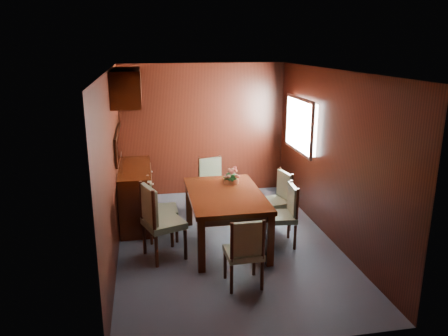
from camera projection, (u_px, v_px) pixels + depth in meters
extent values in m
plane|color=#3E4755|center=(226.00, 242.00, 6.22)|extent=(4.50, 4.50, 0.00)
cube|color=black|center=(113.00, 167.00, 5.63)|extent=(0.02, 4.50, 2.40)
cube|color=black|center=(331.00, 156.00, 6.15)|extent=(0.02, 4.50, 2.40)
cube|color=black|center=(204.00, 130.00, 8.02)|extent=(3.00, 0.02, 2.40)
cube|color=black|center=(275.00, 228.00, 3.76)|extent=(3.00, 0.02, 2.40)
cube|color=black|center=(227.00, 70.00, 5.56)|extent=(3.00, 4.50, 0.02)
cube|color=white|center=(303.00, 125.00, 7.12)|extent=(0.14, 1.10, 0.80)
cube|color=#B2B2B7|center=(299.00, 125.00, 7.11)|extent=(0.04, 1.20, 0.90)
cube|color=black|center=(118.00, 144.00, 6.56)|extent=(0.03, 1.36, 0.41)
cube|color=silver|center=(119.00, 144.00, 6.56)|extent=(0.01, 1.30, 0.35)
cube|color=black|center=(126.00, 86.00, 6.35)|extent=(0.40, 1.40, 0.50)
cube|color=black|center=(136.00, 195.00, 6.82)|extent=(0.48, 1.40, 0.90)
cube|color=black|center=(201.00, 246.00, 5.34)|extent=(0.09, 0.09, 0.69)
cube|color=black|center=(270.00, 240.00, 5.49)|extent=(0.09, 0.09, 0.69)
cube|color=black|center=(189.00, 204.00, 6.73)|extent=(0.09, 0.09, 0.69)
cube|color=black|center=(244.00, 200.00, 6.89)|extent=(0.09, 0.09, 0.69)
cube|color=black|center=(225.00, 200.00, 6.03)|extent=(0.89, 1.49, 0.10)
cube|color=black|center=(225.00, 195.00, 6.01)|extent=(1.01, 1.61, 0.06)
cylinder|color=black|center=(144.00, 240.00, 5.83)|extent=(0.05, 0.05, 0.41)
cylinder|color=black|center=(157.00, 252.00, 5.48)|extent=(0.05, 0.05, 0.41)
cylinder|color=black|center=(172.00, 233.00, 6.03)|extent=(0.05, 0.05, 0.41)
cylinder|color=black|center=(185.00, 245.00, 5.68)|extent=(0.05, 0.05, 0.41)
cube|color=#637458|center=(164.00, 223.00, 5.68)|extent=(0.61, 0.62, 0.08)
cylinder|color=black|center=(142.00, 201.00, 5.68)|extent=(0.05, 0.05, 0.55)
cylinder|color=black|center=(154.00, 212.00, 5.33)|extent=(0.05, 0.05, 0.55)
cube|color=#637458|center=(149.00, 205.00, 5.51)|extent=(0.21, 0.44, 0.47)
cylinder|color=black|center=(151.00, 222.00, 6.47)|extent=(0.04, 0.04, 0.37)
cylinder|color=black|center=(151.00, 232.00, 6.12)|extent=(0.04, 0.04, 0.37)
cylinder|color=black|center=(175.00, 220.00, 6.53)|extent=(0.04, 0.04, 0.37)
cylinder|color=black|center=(177.00, 230.00, 6.18)|extent=(0.04, 0.04, 0.37)
cube|color=#637458|center=(163.00, 211.00, 6.26)|extent=(0.42, 0.44, 0.07)
cylinder|color=black|center=(148.00, 191.00, 6.33)|extent=(0.04, 0.04, 0.49)
cylinder|color=black|center=(149.00, 200.00, 5.98)|extent=(0.04, 0.04, 0.49)
cube|color=#637458|center=(150.00, 194.00, 6.16)|extent=(0.06, 0.39, 0.41)
cylinder|color=black|center=(295.00, 237.00, 5.97)|extent=(0.04, 0.04, 0.35)
cylinder|color=black|center=(289.00, 227.00, 6.32)|extent=(0.04, 0.04, 0.35)
cylinder|color=black|center=(270.00, 238.00, 5.94)|extent=(0.04, 0.04, 0.35)
cylinder|color=black|center=(265.00, 228.00, 6.28)|extent=(0.04, 0.04, 0.35)
cube|color=#637458|center=(280.00, 217.00, 6.06)|extent=(0.43, 0.45, 0.07)
cylinder|color=black|center=(297.00, 205.00, 5.84)|extent=(0.04, 0.04, 0.47)
cylinder|color=black|center=(291.00, 196.00, 6.19)|extent=(0.04, 0.04, 0.47)
cube|color=#637458|center=(293.00, 199.00, 6.01)|extent=(0.09, 0.38, 0.40)
cylinder|color=black|center=(290.00, 220.00, 6.56)|extent=(0.04, 0.04, 0.36)
cylinder|color=black|center=(278.00, 211.00, 6.89)|extent=(0.04, 0.04, 0.36)
cylinder|color=black|center=(269.00, 223.00, 6.44)|extent=(0.04, 0.04, 0.36)
cylinder|color=black|center=(258.00, 214.00, 6.77)|extent=(0.04, 0.04, 0.36)
cube|color=#637458|center=(274.00, 202.00, 6.60)|extent=(0.48, 0.50, 0.07)
cylinder|color=black|center=(292.00, 190.00, 6.44)|extent=(0.04, 0.04, 0.48)
cylinder|color=black|center=(280.00, 182.00, 6.76)|extent=(0.04, 0.04, 0.48)
cube|color=#637458|center=(284.00, 185.00, 6.59)|extent=(0.13, 0.39, 0.41)
cylinder|color=black|center=(231.00, 280.00, 4.91)|extent=(0.04, 0.04, 0.35)
cylinder|color=black|center=(262.00, 276.00, 4.98)|extent=(0.04, 0.04, 0.35)
cylinder|color=black|center=(225.00, 265.00, 5.23)|extent=(0.04, 0.04, 0.35)
cylinder|color=black|center=(254.00, 262.00, 5.30)|extent=(0.04, 0.04, 0.35)
cube|color=#637458|center=(243.00, 253.00, 5.04)|extent=(0.42, 0.41, 0.07)
cylinder|color=black|center=(232.00, 242.00, 4.77)|extent=(0.04, 0.04, 0.47)
cylinder|color=black|center=(263.00, 239.00, 4.85)|extent=(0.04, 0.04, 0.47)
cube|color=#637458|center=(247.00, 239.00, 4.82)|extent=(0.38, 0.06, 0.39)
cylinder|color=black|center=(220.00, 196.00, 7.55)|extent=(0.04, 0.04, 0.37)
cylinder|color=black|center=(200.00, 199.00, 7.40)|extent=(0.04, 0.04, 0.37)
cylinder|color=black|center=(229.00, 203.00, 7.24)|extent=(0.04, 0.04, 0.37)
cylinder|color=black|center=(208.00, 206.00, 7.09)|extent=(0.04, 0.04, 0.37)
cube|color=#637458|center=(214.00, 188.00, 7.25)|extent=(0.52, 0.51, 0.08)
cylinder|color=black|center=(220.00, 169.00, 7.42)|extent=(0.04, 0.04, 0.49)
cylinder|color=black|center=(199.00, 172.00, 7.27)|extent=(0.04, 0.04, 0.49)
cube|color=#637458|center=(210.00, 170.00, 7.33)|extent=(0.40, 0.15, 0.41)
cylinder|color=#B76138|center=(231.00, 181.00, 6.40)|extent=(0.22, 0.22, 0.07)
sphere|color=#1D5721|center=(231.00, 178.00, 6.39)|extent=(0.17, 0.17, 0.17)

